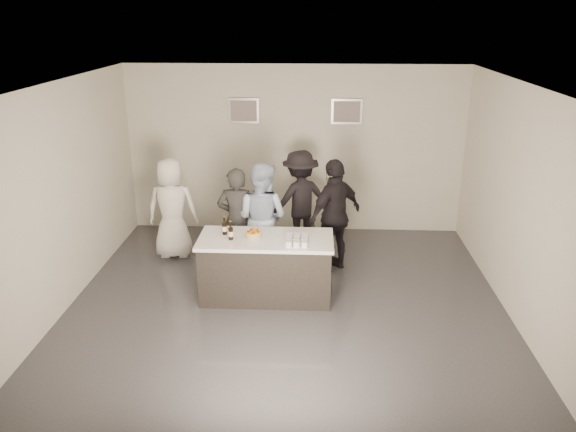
% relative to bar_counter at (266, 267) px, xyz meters
% --- Properties ---
extents(floor, '(6.00, 6.00, 0.00)m').
position_rel_bar_counter_xyz_m(floor, '(0.30, -0.29, -0.45)').
color(floor, '#3D3D42').
rests_on(floor, ground).
extents(ceiling, '(6.00, 6.00, 0.00)m').
position_rel_bar_counter_xyz_m(ceiling, '(0.30, -0.29, 2.55)').
color(ceiling, white).
extents(wall_back, '(6.00, 0.04, 3.00)m').
position_rel_bar_counter_xyz_m(wall_back, '(0.30, 2.71, 1.05)').
color(wall_back, beige).
rests_on(wall_back, ground).
extents(wall_front, '(6.00, 0.04, 3.00)m').
position_rel_bar_counter_xyz_m(wall_front, '(0.30, -3.29, 1.05)').
color(wall_front, beige).
rests_on(wall_front, ground).
extents(wall_left, '(0.04, 6.00, 3.00)m').
position_rel_bar_counter_xyz_m(wall_left, '(-2.70, -0.29, 1.05)').
color(wall_left, beige).
rests_on(wall_left, ground).
extents(wall_right, '(0.04, 6.00, 3.00)m').
position_rel_bar_counter_xyz_m(wall_right, '(3.30, -0.29, 1.05)').
color(wall_right, beige).
rests_on(wall_right, ground).
extents(picture_left, '(0.54, 0.04, 0.44)m').
position_rel_bar_counter_xyz_m(picture_left, '(-0.60, 2.68, 1.75)').
color(picture_left, '#B2B2B7').
rests_on(picture_left, wall_back).
extents(picture_right, '(0.54, 0.04, 0.44)m').
position_rel_bar_counter_xyz_m(picture_right, '(1.20, 2.68, 1.75)').
color(picture_right, '#B2B2B7').
rests_on(picture_right, wall_back).
extents(bar_counter, '(1.86, 0.86, 0.90)m').
position_rel_bar_counter_xyz_m(bar_counter, '(0.00, 0.00, 0.00)').
color(bar_counter, white).
rests_on(bar_counter, ground).
extents(cake, '(0.23, 0.23, 0.07)m').
position_rel_bar_counter_xyz_m(cake, '(-0.17, 0.01, 0.49)').
color(cake, yellow).
rests_on(cake, bar_counter).
extents(beer_bottle_a, '(0.07, 0.07, 0.26)m').
position_rel_bar_counter_xyz_m(beer_bottle_a, '(-0.58, 0.10, 0.58)').
color(beer_bottle_a, black).
rests_on(beer_bottle_a, bar_counter).
extents(beer_bottle_b, '(0.07, 0.07, 0.26)m').
position_rel_bar_counter_xyz_m(beer_bottle_b, '(-0.47, -0.08, 0.58)').
color(beer_bottle_b, black).
rests_on(beer_bottle_b, bar_counter).
extents(tumbler_cluster, '(0.30, 0.40, 0.08)m').
position_rel_bar_counter_xyz_m(tumbler_cluster, '(0.43, -0.14, 0.49)').
color(tumbler_cluster, orange).
rests_on(tumbler_cluster, bar_counter).
extents(candles, '(0.24, 0.08, 0.01)m').
position_rel_bar_counter_xyz_m(candles, '(-0.33, -0.32, 0.45)').
color(candles, pink).
rests_on(candles, bar_counter).
extents(person_main_black, '(0.61, 0.41, 1.67)m').
position_rel_bar_counter_xyz_m(person_main_black, '(-0.51, 0.84, 0.38)').
color(person_main_black, '#282828').
rests_on(person_main_black, ground).
extents(person_main_blue, '(1.05, 0.95, 1.76)m').
position_rel_bar_counter_xyz_m(person_main_blue, '(-0.14, 0.85, 0.43)').
color(person_main_blue, '#B1C7E8').
rests_on(person_main_blue, ground).
extents(person_guest_left, '(0.83, 0.55, 1.67)m').
position_rel_bar_counter_xyz_m(person_guest_left, '(-1.64, 1.35, 0.38)').
color(person_guest_left, white).
rests_on(person_guest_left, ground).
extents(person_guest_right, '(1.05, 1.04, 1.78)m').
position_rel_bar_counter_xyz_m(person_guest_right, '(0.98, 0.97, 0.44)').
color(person_guest_right, black).
rests_on(person_guest_right, ground).
extents(person_guest_back, '(1.26, 1.07, 1.69)m').
position_rel_bar_counter_xyz_m(person_guest_back, '(0.42, 1.85, 0.40)').
color(person_guest_back, black).
rests_on(person_guest_back, ground).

